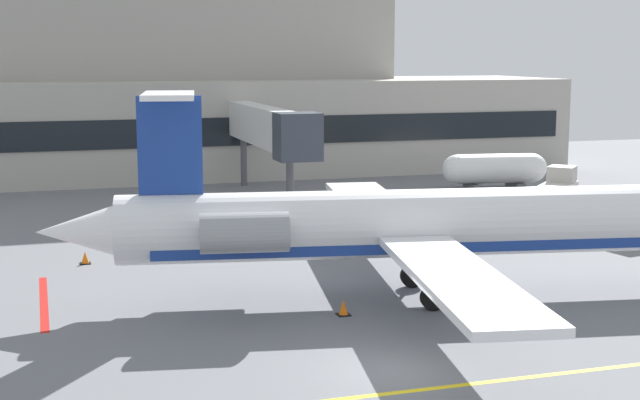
{
  "coord_description": "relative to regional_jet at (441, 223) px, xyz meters",
  "views": [
    {
      "loc": [
        -9.93,
        -23.87,
        9.24
      ],
      "look_at": [
        1.5,
        13.07,
        3.0
      ],
      "focal_mm": 51.42,
      "sensor_mm": 36.0,
      "label": 1
    }
  ],
  "objects": [
    {
      "name": "fuel_tank",
      "position": [
        15.51,
        25.0,
        -1.54
      ],
      "size": [
        7.32,
        2.86,
        2.38
      ],
      "color": "white",
      "rests_on": "ground"
    },
    {
      "name": "baggage_tug",
      "position": [
        17.44,
        19.94,
        -1.96
      ],
      "size": [
        4.06,
        4.08,
        1.98
      ],
      "color": "silver",
      "rests_on": "ground"
    },
    {
      "name": "regional_jet",
      "position": [
        0.0,
        0.0,
        0.0
      ],
      "size": [
        30.26,
        25.47,
        7.83
      ],
      "color": "white",
      "rests_on": "ground"
    },
    {
      "name": "ground",
      "position": [
        -4.47,
        -7.16,
        -2.93
      ],
      "size": [
        120.0,
        120.0,
        0.11
      ],
      "color": "slate"
    },
    {
      "name": "safety_cone_alpha",
      "position": [
        -12.64,
        9.81,
        -2.63
      ],
      "size": [
        0.47,
        0.47,
        0.55
      ],
      "color": "orange",
      "rests_on": "ground"
    },
    {
      "name": "terminal_building",
      "position": [
        -5.13,
        40.17,
        5.11
      ],
      "size": [
        64.53,
        13.47,
        21.13
      ],
      "color": "#ADA89E",
      "rests_on": "ground"
    },
    {
      "name": "pushback_tractor",
      "position": [
        13.46,
        7.55,
        -1.91
      ],
      "size": [
        2.76,
        4.05,
        2.13
      ],
      "color": "#E5B20C",
      "rests_on": "ground"
    },
    {
      "name": "jet_bridge_west",
      "position": [
        -0.69,
        23.93,
        1.72
      ],
      "size": [
        2.4,
        16.41,
        5.98
      ],
      "color": "silver",
      "rests_on": "ground"
    },
    {
      "name": "safety_cone_bravo",
      "position": [
        -4.28,
        -1.19,
        -2.63
      ],
      "size": [
        0.47,
        0.47,
        0.55
      ],
      "color": "orange",
      "rests_on": "ground"
    }
  ]
}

